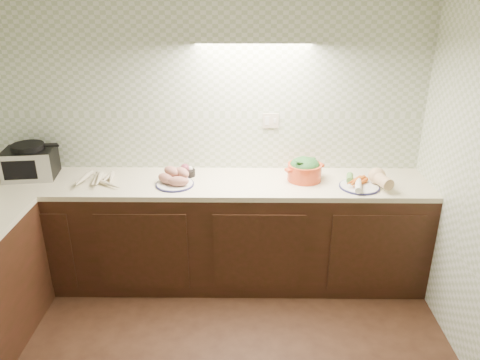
{
  "coord_description": "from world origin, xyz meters",
  "views": [
    {
      "loc": [
        0.34,
        -1.91,
        2.36
      ],
      "look_at": [
        0.3,
        1.25,
        1.02
      ],
      "focal_mm": 35.0,
      "sensor_mm": 36.0,
      "label": 1
    }
  ],
  "objects_px": {
    "parsnip_pile": "(101,180)",
    "dutch_oven": "(305,169)",
    "onion_bowl": "(186,171)",
    "veg_plate": "(368,180)",
    "sweet_potato_plate": "(175,178)",
    "toaster_oven": "(30,162)"
  },
  "relations": [
    {
      "from": "parsnip_pile",
      "to": "dutch_oven",
      "type": "bearing_deg",
      "value": 3.04
    },
    {
      "from": "onion_bowl",
      "to": "veg_plate",
      "type": "relative_size",
      "value": 0.36
    },
    {
      "from": "sweet_potato_plate",
      "to": "dutch_oven",
      "type": "bearing_deg",
      "value": 5.89
    },
    {
      "from": "sweet_potato_plate",
      "to": "toaster_oven",
      "type": "bearing_deg",
      "value": 172.71
    },
    {
      "from": "sweet_potato_plate",
      "to": "onion_bowl",
      "type": "distance_m",
      "value": 0.2
    },
    {
      "from": "parsnip_pile",
      "to": "onion_bowl",
      "type": "xyz_separation_m",
      "value": [
        0.65,
        0.16,
        0.01
      ]
    },
    {
      "from": "onion_bowl",
      "to": "dutch_oven",
      "type": "bearing_deg",
      "value": -4.75
    },
    {
      "from": "sweet_potato_plate",
      "to": "veg_plate",
      "type": "xyz_separation_m",
      "value": [
        1.49,
        -0.02,
        -0.0
      ]
    },
    {
      "from": "sweet_potato_plate",
      "to": "dutch_oven",
      "type": "distance_m",
      "value": 1.03
    },
    {
      "from": "toaster_oven",
      "to": "onion_bowl",
      "type": "height_order",
      "value": "toaster_oven"
    },
    {
      "from": "sweet_potato_plate",
      "to": "onion_bowl",
      "type": "bearing_deg",
      "value": 69.94
    },
    {
      "from": "sweet_potato_plate",
      "to": "parsnip_pile",
      "type": "bearing_deg",
      "value": 178.04
    },
    {
      "from": "parsnip_pile",
      "to": "toaster_oven",
      "type": "bearing_deg",
      "value": 167.63
    },
    {
      "from": "veg_plate",
      "to": "parsnip_pile",
      "type": "bearing_deg",
      "value": 179.03
    },
    {
      "from": "sweet_potato_plate",
      "to": "veg_plate",
      "type": "bearing_deg",
      "value": -0.58
    },
    {
      "from": "toaster_oven",
      "to": "sweet_potato_plate",
      "type": "xyz_separation_m",
      "value": [
        1.19,
        -0.15,
        -0.08
      ]
    },
    {
      "from": "toaster_oven",
      "to": "sweet_potato_plate",
      "type": "relative_size",
      "value": 1.38
    },
    {
      "from": "parsnip_pile",
      "to": "onion_bowl",
      "type": "distance_m",
      "value": 0.67
    },
    {
      "from": "parsnip_pile",
      "to": "veg_plate",
      "type": "distance_m",
      "value": 2.08
    },
    {
      "from": "sweet_potato_plate",
      "to": "veg_plate",
      "type": "distance_m",
      "value": 1.49
    },
    {
      "from": "toaster_oven",
      "to": "sweet_potato_plate",
      "type": "height_order",
      "value": "toaster_oven"
    },
    {
      "from": "toaster_oven",
      "to": "dutch_oven",
      "type": "distance_m",
      "value": 2.21
    }
  ]
}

